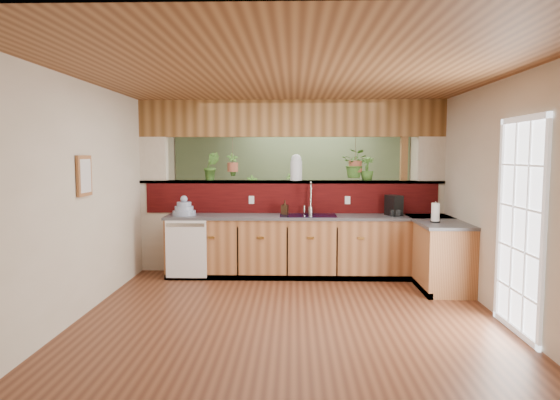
{
  "coord_description": "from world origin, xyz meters",
  "views": [
    {
      "loc": [
        0.04,
        -6.24,
        1.79
      ],
      "look_at": [
        -0.15,
        0.7,
        1.15
      ],
      "focal_mm": 32.0,
      "sensor_mm": 36.0,
      "label": 1
    }
  ],
  "objects_px": {
    "faucet": "(310,197)",
    "dish_stack": "(184,209)",
    "soap_dispenser": "(285,207)",
    "glass_jar": "(296,167)",
    "shelving_console": "(279,222)",
    "coffee_maker": "(394,206)",
    "paper_towel": "(435,213)"
  },
  "relations": [
    {
      "from": "faucet",
      "to": "dish_stack",
      "type": "height_order",
      "value": "faucet"
    },
    {
      "from": "shelving_console",
      "to": "coffee_maker",
      "type": "bearing_deg",
      "value": -76.49
    },
    {
      "from": "paper_towel",
      "to": "dish_stack",
      "type": "bearing_deg",
      "value": 169.34
    },
    {
      "from": "soap_dispenser",
      "to": "glass_jar",
      "type": "height_order",
      "value": "glass_jar"
    },
    {
      "from": "dish_stack",
      "to": "coffee_maker",
      "type": "xyz_separation_m",
      "value": [
        3.05,
        0.06,
        0.05
      ]
    },
    {
      "from": "shelving_console",
      "to": "paper_towel",
      "type": "bearing_deg",
      "value": -78.37
    },
    {
      "from": "soap_dispenser",
      "to": "glass_jar",
      "type": "bearing_deg",
      "value": 57.86
    },
    {
      "from": "paper_towel",
      "to": "shelving_console",
      "type": "height_order",
      "value": "paper_towel"
    },
    {
      "from": "shelving_console",
      "to": "faucet",
      "type": "bearing_deg",
      "value": -99.94
    },
    {
      "from": "soap_dispenser",
      "to": "glass_jar",
      "type": "distance_m",
      "value": 0.66
    },
    {
      "from": "coffee_maker",
      "to": "paper_towel",
      "type": "height_order",
      "value": "coffee_maker"
    },
    {
      "from": "soap_dispenser",
      "to": "shelving_console",
      "type": "xyz_separation_m",
      "value": [
        -0.16,
        2.17,
        -0.51
      ]
    },
    {
      "from": "faucet",
      "to": "coffee_maker",
      "type": "distance_m",
      "value": 1.22
    },
    {
      "from": "soap_dispenser",
      "to": "coffee_maker",
      "type": "bearing_deg",
      "value": -3.34
    },
    {
      "from": "shelving_console",
      "to": "soap_dispenser",
      "type": "bearing_deg",
      "value": -109.96
    },
    {
      "from": "coffee_maker",
      "to": "dish_stack",
      "type": "bearing_deg",
      "value": 157.86
    },
    {
      "from": "soap_dispenser",
      "to": "paper_towel",
      "type": "height_order",
      "value": "paper_towel"
    },
    {
      "from": "soap_dispenser",
      "to": "shelving_console",
      "type": "height_order",
      "value": "soap_dispenser"
    },
    {
      "from": "coffee_maker",
      "to": "faucet",
      "type": "bearing_deg",
      "value": 150.15
    },
    {
      "from": "soap_dispenser",
      "to": "shelving_console",
      "type": "relative_size",
      "value": 0.14
    },
    {
      "from": "faucet",
      "to": "paper_towel",
      "type": "xyz_separation_m",
      "value": [
        1.6,
        -0.85,
        -0.14
      ]
    },
    {
      "from": "glass_jar",
      "to": "shelving_console",
      "type": "height_order",
      "value": "glass_jar"
    },
    {
      "from": "coffee_maker",
      "to": "shelving_console",
      "type": "distance_m",
      "value": 2.91
    },
    {
      "from": "paper_towel",
      "to": "soap_dispenser",
      "type": "bearing_deg",
      "value": 157.94
    },
    {
      "from": "soap_dispenser",
      "to": "glass_jar",
      "type": "xyz_separation_m",
      "value": [
        0.17,
        0.27,
        0.58
      ]
    },
    {
      "from": "coffee_maker",
      "to": "glass_jar",
      "type": "distance_m",
      "value": 1.56
    },
    {
      "from": "dish_stack",
      "to": "soap_dispenser",
      "type": "relative_size",
      "value": 1.58
    },
    {
      "from": "dish_stack",
      "to": "shelving_console",
      "type": "height_order",
      "value": "dish_stack"
    },
    {
      "from": "faucet",
      "to": "coffee_maker",
      "type": "relative_size",
      "value": 1.65
    },
    {
      "from": "dish_stack",
      "to": "paper_towel",
      "type": "bearing_deg",
      "value": -10.66
    },
    {
      "from": "faucet",
      "to": "dish_stack",
      "type": "bearing_deg",
      "value": -173.78
    },
    {
      "from": "dish_stack",
      "to": "shelving_console",
      "type": "distance_m",
      "value": 2.71
    }
  ]
}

